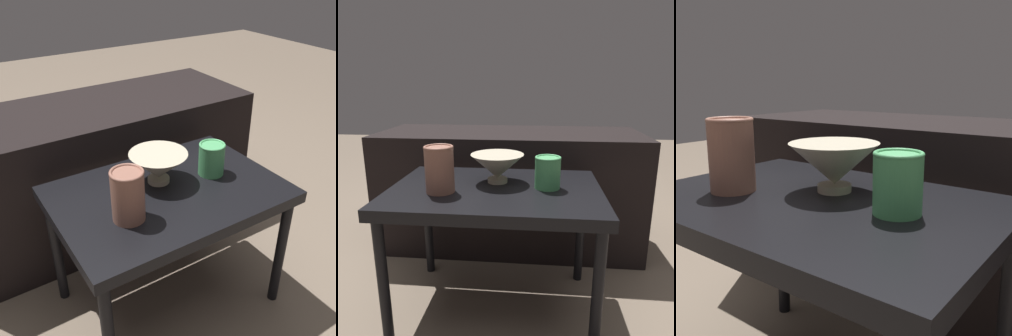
# 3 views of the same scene
# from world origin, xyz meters

# --- Properties ---
(ground_plane) EXTENTS (8.00, 8.00, 0.00)m
(ground_plane) POSITION_xyz_m (0.00, 0.00, 0.00)
(ground_plane) COLOR #6B5B4C
(table) EXTENTS (0.75, 0.51, 0.50)m
(table) POSITION_xyz_m (0.00, 0.00, 0.44)
(table) COLOR black
(table) RESTS_ON ground_plane
(couch_backdrop) EXTENTS (1.33, 0.50, 0.61)m
(couch_backdrop) POSITION_xyz_m (0.00, 0.57, 0.31)
(couch_backdrop) COLOR black
(couch_backdrop) RESTS_ON ground_plane
(bowl) EXTENTS (0.20, 0.20, 0.11)m
(bowl) POSITION_xyz_m (0.00, 0.06, 0.56)
(bowl) COLOR #B2A88E
(bowl) RESTS_ON table
(vase_textured_left) EXTENTS (0.10, 0.10, 0.16)m
(vase_textured_left) POSITION_xyz_m (-0.18, -0.07, 0.58)
(vase_textured_left) COLOR brown
(vase_textured_left) RESTS_ON table
(vase_colorful_right) EXTENTS (0.09, 0.09, 0.11)m
(vase_colorful_right) POSITION_xyz_m (0.18, 0.01, 0.56)
(vase_colorful_right) COLOR #47995B
(vase_colorful_right) RESTS_ON table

